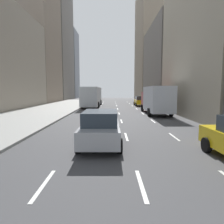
{
  "coord_description": "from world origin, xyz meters",
  "views": [
    {
      "loc": [
        1.76,
        2.52,
        2.69
      ],
      "look_at": [
        1.8,
        15.65,
        1.29
      ],
      "focal_mm": 32.0,
      "sensor_mm": 36.0,
      "label": 1
    }
  ],
  "objects_px": {
    "taxi_lead": "(140,101)",
    "box_truck": "(155,99)",
    "sedan_black_near": "(100,127)",
    "city_bus": "(91,96)"
  },
  "relations": [
    {
      "from": "taxi_lead",
      "to": "city_bus",
      "type": "height_order",
      "value": "city_bus"
    },
    {
      "from": "sedan_black_near",
      "to": "city_bus",
      "type": "xyz_separation_m",
      "value": [
        -2.81,
        24.01,
        0.91
      ]
    },
    {
      "from": "taxi_lead",
      "to": "city_bus",
      "type": "distance_m",
      "value": 8.64
    },
    {
      "from": "box_truck",
      "to": "taxi_lead",
      "type": "bearing_deg",
      "value": 90.0
    },
    {
      "from": "taxi_lead",
      "to": "sedan_black_near",
      "type": "height_order",
      "value": "taxi_lead"
    },
    {
      "from": "taxi_lead",
      "to": "sedan_black_near",
      "type": "bearing_deg",
      "value": -102.26
    },
    {
      "from": "taxi_lead",
      "to": "box_truck",
      "type": "height_order",
      "value": "box_truck"
    },
    {
      "from": "sedan_black_near",
      "to": "box_truck",
      "type": "height_order",
      "value": "box_truck"
    },
    {
      "from": "sedan_black_near",
      "to": "city_bus",
      "type": "relative_size",
      "value": 0.4
    },
    {
      "from": "sedan_black_near",
      "to": "box_truck",
      "type": "bearing_deg",
      "value": 66.9
    }
  ]
}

